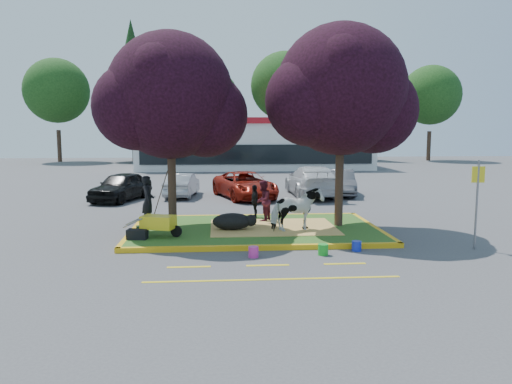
{
  "coord_description": "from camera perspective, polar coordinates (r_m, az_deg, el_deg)",
  "views": [
    {
      "loc": [
        -1.25,
        -16.52,
        3.46
      ],
      "look_at": [
        0.06,
        0.5,
        1.3
      ],
      "focal_mm": 35.0,
      "sensor_mm": 36.0,
      "label": 1
    }
  ],
  "objects": [
    {
      "name": "visitor_b",
      "position": [
        18.68,
        -0.16,
        -1.05
      ],
      "size": [
        0.33,
        0.74,
        1.24
      ],
      "primitive_type": "imported",
      "rotation": [
        0.0,
        0.0,
        -1.53
      ],
      "color": "black",
      "rests_on": "median_island"
    },
    {
      "name": "car_grey",
      "position": [
        26.61,
        9.58,
        1.08
      ],
      "size": [
        2.02,
        4.17,
        1.32
      ],
      "primitive_type": "imported",
      "rotation": [
        0.0,
        0.0,
        -0.16
      ],
      "color": "#4E4F55",
      "rests_on": "ground"
    },
    {
      "name": "car_red",
      "position": [
        25.05,
        -1.29,
        0.81
      ],
      "size": [
        3.49,
        5.23,
        1.33
      ],
      "primitive_type": "imported",
      "rotation": [
        0.0,
        0.0,
        0.29
      ],
      "color": "maroon",
      "rests_on": "ground"
    },
    {
      "name": "tree_purple_right",
      "position": [
        17.25,
        9.78,
        10.78
      ],
      "size": [
        5.3,
        4.4,
        6.82
      ],
      "color": "black",
      "rests_on": "median_island"
    },
    {
      "name": "gear_bag_green",
      "position": [
        16.58,
        -12.85,
        -4.12
      ],
      "size": [
        0.43,
        0.33,
        0.2
      ],
      "primitive_type": "cube",
      "rotation": [
        0.0,
        0.0,
        0.25
      ],
      "color": "black",
      "rests_on": "median_island"
    },
    {
      "name": "curb_right",
      "position": [
        17.69,
        13.26,
        -4.01
      ],
      "size": [
        0.16,
        5.3,
        0.15
      ],
      "primitive_type": "cube",
      "color": "gold",
      "rests_on": "ground"
    },
    {
      "name": "fire_lane_stripe_b",
      "position": [
        12.86,
        1.36,
        -8.38
      ],
      "size": [
        1.1,
        0.12,
        0.01
      ],
      "primitive_type": "cube",
      "color": "yellow",
      "rests_on": "ground"
    },
    {
      "name": "visitor_a",
      "position": [
        17.98,
        0.81,
        -1.0
      ],
      "size": [
        0.84,
        0.9,
        1.48
      ],
      "primitive_type": "imported",
      "rotation": [
        0.0,
        0.0,
        -2.07
      ],
      "color": "#4C1522",
      "rests_on": "median_island"
    },
    {
      "name": "fire_lane_stripe_a",
      "position": [
        12.82,
        -7.67,
        -8.49
      ],
      "size": [
        1.1,
        0.12,
        0.01
      ],
      "primitive_type": "cube",
      "color": "yellow",
      "rests_on": "ground"
    },
    {
      "name": "tree_purple_left",
      "position": [
        16.99,
        -9.71,
        10.15
      ],
      "size": [
        5.06,
        4.2,
        6.51
      ],
      "color": "black",
      "rests_on": "median_island"
    },
    {
      "name": "median_island",
      "position": [
        16.91,
        -0.07,
        -4.33
      ],
      "size": [
        8.0,
        5.0,
        0.15
      ],
      "primitive_type": "cube",
      "color": "#27551A",
      "rests_on": "ground"
    },
    {
      "name": "fire_lane_long",
      "position": [
        11.71,
        1.96,
        -9.95
      ],
      "size": [
        6.0,
        0.1,
        0.01
      ],
      "primitive_type": "cube",
      "color": "yellow",
      "rests_on": "ground"
    },
    {
      "name": "car_silver",
      "position": [
        25.89,
        -8.46,
        0.81
      ],
      "size": [
        1.69,
        3.79,
        1.21
      ],
      "primitive_type": "imported",
      "rotation": [
        0.0,
        0.0,
        3.03
      ],
      "color": "#9C9EA3",
      "rests_on": "ground"
    },
    {
      "name": "calf",
      "position": [
        16.48,
        -2.77,
        -3.38
      ],
      "size": [
        1.46,
        1.13,
        0.56
      ],
      "primitive_type": "ellipsoid",
      "rotation": [
        0.0,
        0.0,
        -0.35
      ],
      "color": "black",
      "rests_on": "median_island"
    },
    {
      "name": "handler",
      "position": [
        17.5,
        -12.24,
        -0.99
      ],
      "size": [
        0.48,
        0.67,
        1.72
      ],
      "primitive_type": "imported",
      "rotation": [
        0.0,
        0.0,
        1.68
      ],
      "color": "black",
      "rests_on": "median_island"
    },
    {
      "name": "treeline",
      "position": [
        54.35,
        -1.82,
        11.72
      ],
      "size": [
        46.58,
        7.8,
        14.63
      ],
      "color": "black",
      "rests_on": "ground"
    },
    {
      "name": "curb_far",
      "position": [
        19.44,
        -0.65,
        -2.81
      ],
      "size": [
        8.3,
        0.16,
        0.15
      ],
      "primitive_type": "cube",
      "color": "gold",
      "rests_on": "ground"
    },
    {
      "name": "straw_bedding",
      "position": [
        16.95,
        1.96,
        -4.03
      ],
      "size": [
        4.2,
        3.0,
        0.01
      ],
      "primitive_type": "cube",
      "color": "#EAB960",
      "rests_on": "median_island"
    },
    {
      "name": "curb_near",
      "position": [
        14.4,
        0.71,
        -6.37
      ],
      "size": [
        8.3,
        0.16,
        0.15
      ],
      "primitive_type": "cube",
      "color": "gold",
      "rests_on": "ground"
    },
    {
      "name": "fire_lane_stripe_c",
      "position": [
        13.2,
        10.12,
        -8.07
      ],
      "size": [
        1.1,
        0.12,
        0.01
      ],
      "primitive_type": "cube",
      "color": "yellow",
      "rests_on": "ground"
    },
    {
      "name": "gear_bag_dark",
      "position": [
        15.53,
        -13.43,
        -4.71
      ],
      "size": [
        0.64,
        0.42,
        0.3
      ],
      "primitive_type": "cube",
      "rotation": [
        0.0,
        0.0,
        -0.16
      ],
      "color": "black",
      "rests_on": "median_island"
    },
    {
      "name": "retail_building",
      "position": [
        44.64,
        -0.23,
        5.66
      ],
      "size": [
        20.4,
        8.4,
        4.4
      ],
      "color": "silver",
      "rests_on": "ground"
    },
    {
      "name": "bucket_pink",
      "position": [
        13.61,
        -0.29,
        -6.86
      ],
      "size": [
        0.36,
        0.36,
        0.3
      ],
      "primitive_type": "cylinder",
      "rotation": [
        0.0,
        0.0,
        0.4
      ],
      "color": "#CE2D94",
      "rests_on": "ground"
    },
    {
      "name": "wheelbarrow",
      "position": [
        15.59,
        -11.07,
        -3.44
      ],
      "size": [
        1.78,
        0.87,
        0.67
      ],
      "rotation": [
        0.0,
        0.0,
        -0.31
      ],
      "color": "black",
      "rests_on": "median_island"
    },
    {
      "name": "sign_post",
      "position": [
        15.6,
        23.96,
        -0.24
      ],
      "size": [
        0.36,
        0.07,
        2.59
      ],
      "rotation": [
        0.0,
        0.0,
        -0.12
      ],
      "color": "slate",
      "rests_on": "ground"
    },
    {
      "name": "curb_left",
      "position": [
        17.1,
        -13.88,
        -4.41
      ],
      "size": [
        0.16,
        5.3,
        0.15
      ],
      "primitive_type": "cube",
      "color": "gold",
      "rests_on": "ground"
    },
    {
      "name": "ground",
      "position": [
        16.93,
        -0.07,
        -4.58
      ],
      "size": [
        90.0,
        90.0,
        0.0
      ],
      "primitive_type": "plane",
      "color": "#424244",
      "rests_on": "ground"
    },
    {
      "name": "cow",
      "position": [
        16.24,
        4.64,
        -2.01
      ],
      "size": [
        1.84,
        1.28,
        1.42
      ],
      "primitive_type": "imported",
      "rotation": [
        0.0,
        0.0,
        1.91
      ],
      "color": "white",
      "rests_on": "median_island"
    },
    {
      "name": "bucket_blue",
      "position": [
        14.58,
        11.42,
        -6.07
      ],
      "size": [
        0.35,
        0.35,
        0.29
      ],
      "primitive_type": "cylinder",
      "rotation": [
        0.0,
        0.0,
        -0.35
      ],
      "color": "#172AB8",
      "rests_on": "ground"
    },
    {
      "name": "bucket_green",
      "position": [
        13.97,
        7.67,
        -6.55
      ],
      "size": [
        0.31,
        0.31,
        0.3
      ],
      "primitive_type": "cylinder",
      "rotation": [
        0.0,
        0.0,
        -0.08
      ],
      "color": "green",
      "rests_on": "ground"
    },
    {
      "name": "car_white",
      "position": [
        25.98,
        6.39,
        1.26
      ],
      "size": [
        2.26,
        5.42,
        1.56
      ],
      "primitive_type": "imported",
      "rotation": [
        0.0,
        0.0,
        3.15
      ],
      "color": "silver",
      "rests_on": "ground"
    },
    {
      "name": "car_black",
      "position": [
        25.02,
        -15.19,
        0.62
      ],
      "size": [
        2.86,
        4.38,
        1.39
      ],
      "primitive_type": "imported",
      "rotation": [
        0.0,
        0.0,
        -0.33
      ],
      "color": "black",
      "rests_on": "ground"
    }
  ]
}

